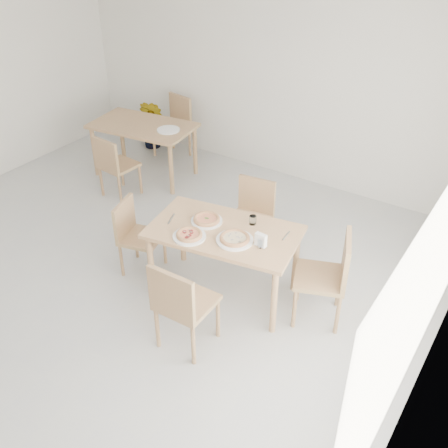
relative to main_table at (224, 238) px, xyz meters
The scene contains 22 objects.
room 2.19m from the main_table, 16.44° to the right, with size 7.28×7.00×7.00m.
main_table is the anchor object (origin of this frame).
chair_south 0.84m from the main_table, 82.38° to the right, with size 0.46×0.46×0.91m.
chair_north 0.82m from the main_table, 101.12° to the left, with size 0.47×0.47×0.85m.
chair_west 1.02m from the main_table, 169.89° to the right, with size 0.49×0.49×0.80m.
chair_east 1.03m from the main_table, 12.72° to the left, with size 0.59×0.59×0.92m.
plate_margherita 0.24m from the main_table, behind, with size 0.30×0.30×0.02m, color white.
plate_mushroom 0.22m from the main_table, 27.35° to the right, with size 0.34×0.34×0.02m, color white.
plate_pepperoni 0.35m from the main_table, 126.31° to the right, with size 0.31×0.31×0.02m, color white.
pizza_margherita 0.25m from the main_table, behind, with size 0.29×0.29×0.03m.
pizza_mushroom 0.23m from the main_table, 27.35° to the right, with size 0.36×0.36×0.03m.
pizza_pepperoni 0.36m from the main_table, 126.31° to the right, with size 0.31×0.31×0.03m.
tumbler_a 0.32m from the main_table, 55.09° to the left, with size 0.07×0.07×0.09m, color white.
tumbler_b 0.45m from the main_table, ahead, with size 0.07×0.07×0.09m, color white.
napkin_holder 0.45m from the main_table, ahead, with size 0.12×0.07×0.13m.
fork_a 0.59m from the main_table, 23.88° to the left, with size 0.01×0.17×0.01m, color silver.
fork_b 0.55m from the main_table, 167.09° to the right, with size 0.02×0.19×0.01m, color silver.
second_table 2.79m from the main_table, 146.73° to the left, with size 1.46×0.96×0.75m.
chair_back_s 2.39m from the main_table, 159.60° to the left, with size 0.45×0.45×0.84m.
chair_back_n 3.31m from the main_table, 136.17° to the left, with size 0.51×0.51×0.89m.
plate_empty 2.47m from the main_table, 140.77° to the left, with size 0.30×0.30×0.02m, color white.
potted_plant 3.63m from the main_table, 141.02° to the left, with size 0.43×0.35×0.79m, color #21691F.
Camera 1 is at (3.29, -2.52, 3.47)m, focal length 42.00 mm.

